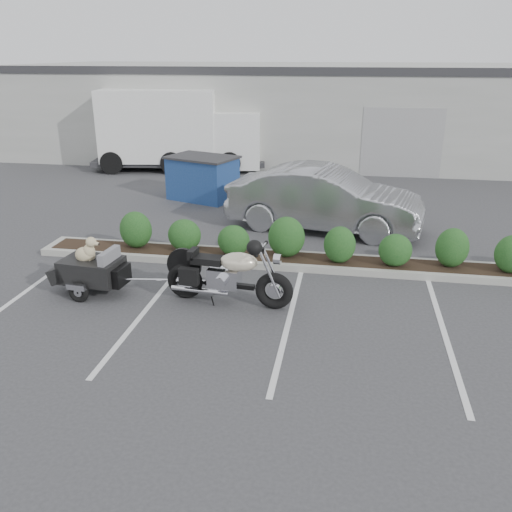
% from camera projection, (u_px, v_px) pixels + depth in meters
% --- Properties ---
extents(ground, '(90.00, 90.00, 0.00)m').
position_uv_depth(ground, '(231.00, 302.00, 10.52)').
color(ground, '#38383A').
rests_on(ground, ground).
extents(planter_kerb, '(12.00, 1.00, 0.15)m').
position_uv_depth(planter_kerb, '(294.00, 261.00, 12.35)').
color(planter_kerb, '#9E9E93').
rests_on(planter_kerb, ground).
extents(building, '(26.00, 10.00, 4.00)m').
position_uv_depth(building, '(308.00, 109.00, 25.46)').
color(building, '#9EA099').
rests_on(building, ground).
extents(motorcycle, '(2.53, 0.88, 1.45)m').
position_uv_depth(motorcycle, '(228.00, 276.00, 10.25)').
color(motorcycle, black).
rests_on(motorcycle, ground).
extents(pet_trailer, '(2.03, 1.14, 1.20)m').
position_uv_depth(pet_trailer, '(91.00, 269.00, 10.75)').
color(pet_trailer, black).
rests_on(pet_trailer, ground).
extents(sedan, '(5.39, 2.71, 1.70)m').
position_uv_depth(sedan, '(325.00, 199.00, 14.48)').
color(sedan, '#9FA0A6').
rests_on(sedan, ground).
extents(dumpster, '(2.50, 2.10, 1.40)m').
position_uv_depth(dumpster, '(203.00, 178.00, 17.59)').
color(dumpster, navy).
rests_on(dumpster, ground).
extents(delivery_truck, '(7.16, 3.31, 3.16)m').
position_uv_depth(delivery_truck, '(179.00, 131.00, 21.89)').
color(delivery_truck, white).
rests_on(delivery_truck, ground).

